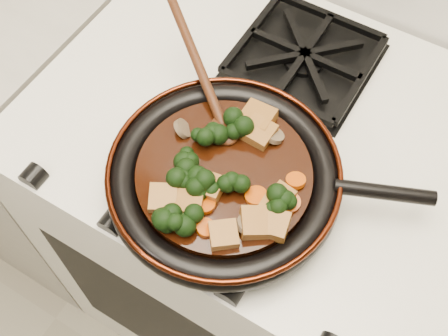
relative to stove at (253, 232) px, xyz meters
The scene contains 34 objects.
stove is the anchor object (origin of this frame).
burner_grate_front 0.48m from the stove, 90.00° to the right, with size 0.23×0.23×0.03m, color black, non-canonical shape.
burner_grate_back 0.48m from the stove, 90.00° to the left, with size 0.23×0.23×0.03m, color black, non-canonical shape.
skillet 0.52m from the stove, 84.71° to the right, with size 0.45×0.34×0.05m.
braising_sauce 0.52m from the stove, 85.48° to the right, with size 0.25×0.25×0.02m, color black.
tofu_cube_0 0.56m from the stove, 90.47° to the right, with size 0.04×0.04×0.02m, color #925C21.
tofu_cube_1 0.56m from the stove, 59.24° to the right, with size 0.04×0.04×0.02m, color #925C21.
tofu_cube_2 0.55m from the stove, 55.45° to the right, with size 0.03×0.03×0.02m, color #925C21.
tofu_cube_3 0.57m from the stove, 98.70° to the right, with size 0.04×0.04×0.02m, color #925C21.
tofu_cube_4 0.52m from the stove, 71.27° to the right, with size 0.04×0.04×0.02m, color #925C21.
tofu_cube_5 0.55m from the stove, 87.31° to the right, with size 0.04×0.04×0.02m, color #925C21.
tofu_cube_6 0.57m from the stove, 75.04° to the right, with size 0.04×0.04×0.02m, color #925C21.
tofu_cube_7 0.52m from the stove, 78.39° to the right, with size 0.04×0.05×0.02m, color #925C21.
tofu_cube_8 0.56m from the stove, 65.08° to the right, with size 0.04×0.04×0.02m, color #925C21.
tofu_cube_9 0.55m from the stove, 58.20° to the right, with size 0.04×0.03×0.02m, color #925C21.
broccoli_floret_0 0.55m from the stove, 97.35° to the right, with size 0.06×0.06×0.05m, color black, non-canonical shape.
broccoli_floret_1 0.54m from the stove, 102.88° to the right, with size 0.06×0.06×0.05m, color black, non-canonical shape.
broccoli_floret_2 0.53m from the stove, 94.36° to the right, with size 0.06×0.06×0.05m, color black, non-canonical shape.
broccoli_floret_3 0.55m from the stove, 56.03° to the right, with size 0.06×0.06×0.05m, color black, non-canonical shape.
broccoli_floret_4 0.54m from the stove, 108.43° to the right, with size 0.06×0.06×0.06m, color black, non-canonical shape.
broccoli_floret_5 0.58m from the stove, 89.39° to the right, with size 0.06×0.06×0.06m, color black, non-canonical shape.
broccoli_floret_6 0.55m from the stove, 88.16° to the right, with size 0.06×0.06×0.05m, color black, non-canonical shape.
broccoli_floret_7 0.55m from the stove, 78.11° to the right, with size 0.05×0.05×0.05m, color black, non-canonical shape.
broccoli_floret_8 0.58m from the stove, 94.32° to the right, with size 0.06×0.06×0.05m, color black, non-canonical shape.
carrot_coin_0 0.54m from the stove, 66.31° to the right, with size 0.03×0.03×0.01m, color #BF4405.
carrot_coin_1 0.52m from the stove, 58.46° to the right, with size 0.03×0.03×0.01m, color #BF4405.
carrot_coin_2 0.57m from the stove, 81.34° to the right, with size 0.03×0.03×0.01m, color #BF4405.
carrot_coin_3 0.55m from the stove, 51.60° to the right, with size 0.03×0.03×0.01m, color #BF4405.
carrot_coin_4 0.56m from the stove, 85.50° to the right, with size 0.03×0.03×0.01m, color #BF4405.
carrot_coin_5 0.54m from the stove, 46.37° to the right, with size 0.03×0.03×0.01m, color #BF4405.
mushroom_slice_0 0.52m from the stove, 55.65° to the right, with size 0.04×0.04×0.01m, color brown.
mushroom_slice_1 0.56m from the stove, 67.39° to the right, with size 0.04×0.04×0.01m, color brown.
mushroom_slice_2 0.54m from the stove, 122.29° to the right, with size 0.03×0.03×0.01m, color brown.
wooden_spoon 0.54m from the stove, 146.84° to the right, with size 0.14×0.11×0.24m.
Camera 1 is at (0.22, 1.20, 1.65)m, focal length 45.00 mm.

